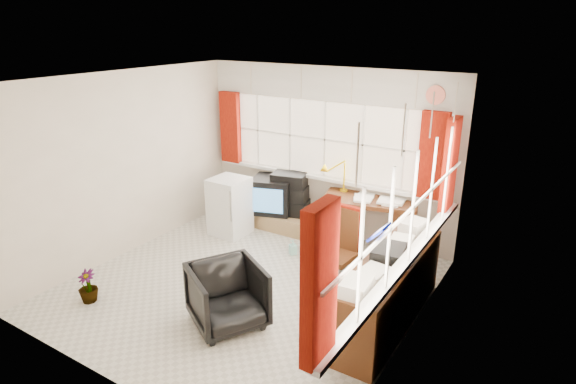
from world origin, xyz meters
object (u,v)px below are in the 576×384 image
at_px(office_chair, 227,296).
at_px(credenza, 388,289).
at_px(desk, 369,220).
at_px(desk_lamp, 345,170).
at_px(crt_tv, 273,195).
at_px(tv_bench, 284,221).
at_px(mini_fridge, 230,206).
at_px(radiator, 341,261).
at_px(task_chair, 339,248).

height_order(office_chair, credenza, credenza).
xyz_separation_m(desk, credenza, (0.90, -1.60, -0.02)).
relative_size(desk_lamp, crt_tv, 0.62).
height_order(tv_bench, mini_fridge, mini_fridge).
relative_size(desk, desk_lamp, 3.03).
height_order(credenza, tv_bench, credenza).
bearing_deg(radiator, desk_lamp, 115.05).
xyz_separation_m(task_chair, tv_bench, (-1.55, 1.23, -0.45)).
distance_m(desk_lamp, tv_bench, 1.33).
bearing_deg(radiator, crt_tv, 149.94).
height_order(task_chair, tv_bench, task_chair).
xyz_separation_m(desk_lamp, crt_tv, (-1.13, -0.17, -0.55)).
xyz_separation_m(desk, task_chair, (0.17, -1.31, 0.16)).
bearing_deg(desk, mini_fridge, -161.49).
xyz_separation_m(office_chair, mini_fridge, (-1.46, 1.88, 0.10)).
relative_size(task_chair, office_chair, 1.45).
distance_m(desk_lamp, task_chair, 1.61).
xyz_separation_m(task_chair, crt_tv, (-1.76, 1.22, -0.05)).
xyz_separation_m(task_chair, office_chair, (-0.70, -1.24, -0.23)).
height_order(desk, tv_bench, desk).
xyz_separation_m(credenza, mini_fridge, (-2.89, 0.93, 0.05)).
height_order(desk_lamp, mini_fridge, desk_lamp).
distance_m(task_chair, radiator, 0.42).
distance_m(crt_tv, mini_fridge, 0.71).
relative_size(office_chair, tv_bench, 0.53).
relative_size(desk_lamp, radiator, 0.74).
bearing_deg(crt_tv, mini_fridge, -124.70).
bearing_deg(office_chair, task_chair, 0.97).
distance_m(radiator, mini_fridge, 2.11).
xyz_separation_m(desk_lamp, task_chair, (0.62, -1.39, -0.50)).
distance_m(desk, radiator, 1.06).
bearing_deg(radiator, credenza, -33.76).
relative_size(office_chair, credenza, 0.37).
bearing_deg(credenza, desk, 119.32).
bearing_deg(credenza, radiator, 146.24).
bearing_deg(office_chair, crt_tv, 53.73).
xyz_separation_m(radiator, credenza, (0.82, -0.55, 0.14)).
height_order(desk_lamp, task_chair, desk_lamp).
xyz_separation_m(office_chair, tv_bench, (-0.85, 2.46, -0.21)).
relative_size(desk_lamp, task_chair, 0.43).
distance_m(radiator, crt_tv, 1.94).
distance_m(radiator, credenza, 1.00).
distance_m(office_chair, credenza, 1.71).
relative_size(task_chair, tv_bench, 0.77).
xyz_separation_m(radiator, tv_bench, (-1.46, 0.97, -0.13)).
relative_size(desk_lamp, office_chair, 0.62).
distance_m(tv_bench, mini_fridge, 0.90).
bearing_deg(task_chair, radiator, 110.16).
xyz_separation_m(task_chair, radiator, (-0.09, 0.26, -0.32)).
xyz_separation_m(office_chair, crt_tv, (-1.06, 2.46, 0.19)).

